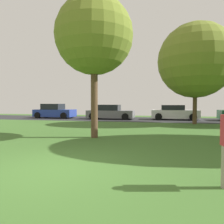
# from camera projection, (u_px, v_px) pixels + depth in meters

# --- Properties ---
(ground_plane) EXTENTS (44.00, 44.00, 0.00)m
(ground_plane) POSITION_uv_depth(u_px,v_px,m) (54.00, 170.00, 4.95)
(ground_plane) COLOR #3D6628
(road_strip) EXTENTS (44.00, 6.40, 0.01)m
(road_strip) POSITION_uv_depth(u_px,v_px,m) (135.00, 119.00, 20.51)
(road_strip) COLOR #28282B
(road_strip) RESTS_ON ground_plane
(maple_tree_far) EXTENTS (5.53, 5.53, 7.48)m
(maple_tree_far) POSITION_uv_depth(u_px,v_px,m) (196.00, 61.00, 15.60)
(maple_tree_far) COLOR brown
(maple_tree_far) RESTS_ON ground_plane
(maple_tree_near) EXTENTS (3.50, 3.50, 6.34)m
(maple_tree_near) POSITION_uv_depth(u_px,v_px,m) (94.00, 36.00, 9.42)
(maple_tree_near) COLOR brown
(maple_tree_near) RESTS_ON ground_plane
(parked_car_blue) EXTENTS (4.14, 2.09, 1.50)m
(parked_car_blue) POSITION_uv_depth(u_px,v_px,m) (54.00, 112.00, 22.20)
(parked_car_blue) COLOR #233893
(parked_car_blue) RESTS_ON ground_plane
(parked_car_grey) EXTENTS (4.54, 2.07, 1.41)m
(parked_car_grey) POSITION_uv_depth(u_px,v_px,m) (110.00, 112.00, 20.69)
(parked_car_grey) COLOR slate
(parked_car_grey) RESTS_ON ground_plane
(parked_car_white) EXTENTS (4.28, 2.09, 1.39)m
(parked_car_white) POSITION_uv_depth(u_px,v_px,m) (174.00, 113.00, 19.92)
(parked_car_white) COLOR white
(parked_car_white) RESTS_ON ground_plane
(street_lamp_post) EXTENTS (0.14, 0.14, 4.50)m
(street_lamp_post) POSITION_uv_depth(u_px,v_px,m) (96.00, 95.00, 17.35)
(street_lamp_post) COLOR #2D2D33
(street_lamp_post) RESTS_ON ground_plane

